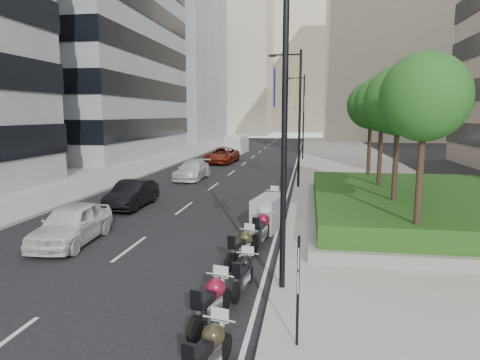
% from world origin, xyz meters
% --- Properties ---
extents(ground, '(160.00, 160.00, 0.00)m').
position_xyz_m(ground, '(0.00, 0.00, 0.00)').
color(ground, black).
rests_on(ground, ground).
extents(sidewalk_right, '(10.00, 100.00, 0.15)m').
position_xyz_m(sidewalk_right, '(9.00, 30.00, 0.07)').
color(sidewalk_right, '#9E9B93').
rests_on(sidewalk_right, ground).
extents(sidewalk_left, '(8.00, 100.00, 0.15)m').
position_xyz_m(sidewalk_left, '(-12.00, 30.00, 0.07)').
color(sidewalk_left, '#9E9B93').
rests_on(sidewalk_left, ground).
extents(lane_edge, '(0.12, 100.00, 0.01)m').
position_xyz_m(lane_edge, '(3.70, 30.00, 0.01)').
color(lane_edge, silver).
rests_on(lane_edge, ground).
extents(lane_centre, '(0.12, 100.00, 0.01)m').
position_xyz_m(lane_centre, '(-1.50, 30.00, 0.01)').
color(lane_centre, silver).
rests_on(lane_centre, ground).
extents(building_grey_far, '(22.00, 26.00, 30.00)m').
position_xyz_m(building_grey_far, '(-24.00, 70.00, 15.00)').
color(building_grey_far, gray).
rests_on(building_grey_far, ground).
extents(building_cream_right, '(28.00, 24.00, 36.00)m').
position_xyz_m(building_cream_right, '(22.00, 80.00, 18.00)').
color(building_cream_right, '#B7AD93').
rests_on(building_cream_right, ground).
extents(building_cream_left, '(26.00, 24.00, 34.00)m').
position_xyz_m(building_cream_left, '(-18.00, 100.00, 17.00)').
color(building_cream_left, '#B7AD93').
rests_on(building_cream_left, ground).
extents(building_cream_centre, '(30.00, 24.00, 38.00)m').
position_xyz_m(building_cream_centre, '(2.00, 120.00, 19.00)').
color(building_cream_centre, '#B7AD93').
rests_on(building_cream_centre, ground).
extents(planter, '(10.00, 14.00, 0.40)m').
position_xyz_m(planter, '(10.00, 10.00, 0.35)').
color(planter, gray).
rests_on(planter, sidewalk_right).
extents(hedge, '(9.40, 13.40, 0.80)m').
position_xyz_m(hedge, '(10.00, 10.00, 0.95)').
color(hedge, '#164513').
rests_on(hedge, planter).
extents(tree_0, '(2.80, 2.80, 6.30)m').
position_xyz_m(tree_0, '(8.50, 4.00, 5.42)').
color(tree_0, '#332319').
rests_on(tree_0, planter).
extents(tree_1, '(2.80, 2.80, 6.30)m').
position_xyz_m(tree_1, '(8.50, 8.00, 5.42)').
color(tree_1, '#332319').
rests_on(tree_1, planter).
extents(tree_2, '(2.80, 2.80, 6.30)m').
position_xyz_m(tree_2, '(8.50, 12.00, 5.42)').
color(tree_2, '#332319').
rests_on(tree_2, planter).
extents(tree_3, '(2.80, 2.80, 6.30)m').
position_xyz_m(tree_3, '(8.50, 16.00, 5.42)').
color(tree_3, '#332319').
rests_on(tree_3, planter).
extents(lamp_post_0, '(2.34, 0.45, 9.00)m').
position_xyz_m(lamp_post_0, '(4.14, 1.00, 5.07)').
color(lamp_post_0, black).
rests_on(lamp_post_0, ground).
extents(lamp_post_1, '(2.34, 0.45, 9.00)m').
position_xyz_m(lamp_post_1, '(4.14, 18.00, 5.07)').
color(lamp_post_1, black).
rests_on(lamp_post_1, ground).
extents(lamp_post_2, '(2.34, 0.45, 9.00)m').
position_xyz_m(lamp_post_2, '(4.14, 36.00, 5.07)').
color(lamp_post_2, black).
rests_on(lamp_post_2, ground).
extents(parking_sign, '(0.06, 0.32, 2.50)m').
position_xyz_m(parking_sign, '(4.80, -2.00, 1.46)').
color(parking_sign, black).
rests_on(parking_sign, ground).
extents(motorcycle_0, '(0.75, 2.03, 1.02)m').
position_xyz_m(motorcycle_0, '(3.21, -3.26, 0.55)').
color(motorcycle_0, black).
rests_on(motorcycle_0, ground).
extents(motorcycle_1, '(0.77, 2.15, 1.08)m').
position_xyz_m(motorcycle_1, '(2.79, -1.19, 0.58)').
color(motorcycle_1, black).
rests_on(motorcycle_1, ground).
extents(motorcycle_2, '(0.66, 1.99, 0.99)m').
position_xyz_m(motorcycle_2, '(3.23, 0.84, 0.53)').
color(motorcycle_2, black).
rests_on(motorcycle_2, ground).
extents(motorcycle_3, '(0.91, 2.03, 1.05)m').
position_xyz_m(motorcycle_3, '(2.84, 3.12, 0.56)').
color(motorcycle_3, black).
rests_on(motorcycle_3, ground).
extents(motorcycle_4, '(0.77, 2.31, 1.15)m').
position_xyz_m(motorcycle_4, '(3.25, 5.27, 0.62)').
color(motorcycle_4, black).
rests_on(motorcycle_4, ground).
extents(motorcycle_5, '(1.35, 2.48, 1.42)m').
position_xyz_m(motorcycle_5, '(3.28, 7.52, 0.71)').
color(motorcycle_5, black).
rests_on(motorcycle_5, ground).
extents(motorcycle_6, '(0.88, 2.37, 1.20)m').
position_xyz_m(motorcycle_6, '(3.18, 9.90, 0.64)').
color(motorcycle_6, black).
rests_on(motorcycle_6, ground).
extents(car_a, '(2.11, 4.59, 1.53)m').
position_xyz_m(car_a, '(-3.96, 4.30, 0.76)').
color(car_a, white).
rests_on(car_a, ground).
extents(car_b, '(1.51, 4.33, 1.43)m').
position_xyz_m(car_b, '(-4.30, 10.79, 0.71)').
color(car_b, black).
rests_on(car_b, ground).
extents(car_c, '(2.10, 4.87, 1.40)m').
position_xyz_m(car_c, '(-3.81, 20.97, 0.70)').
color(car_c, silver).
rests_on(car_c, ground).
extents(car_d, '(2.94, 5.81, 1.57)m').
position_xyz_m(car_d, '(-3.76, 32.10, 0.79)').
color(car_d, maroon).
rests_on(car_d, ground).
extents(delivery_van, '(2.35, 5.41, 2.22)m').
position_xyz_m(delivery_van, '(-4.25, 43.87, 1.04)').
color(delivery_van, silver).
rests_on(delivery_van, ground).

